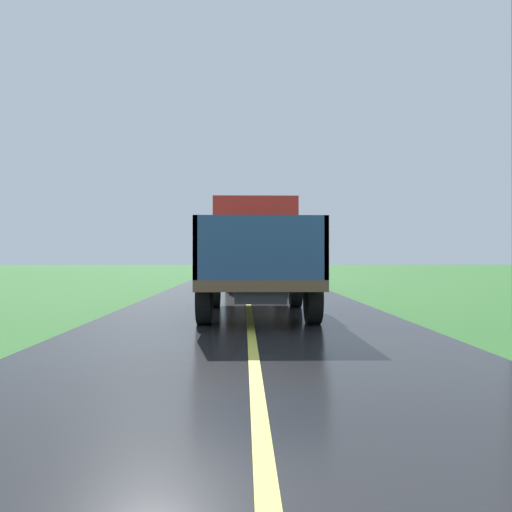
% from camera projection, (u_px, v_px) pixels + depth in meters
% --- Properties ---
extents(banana_truck_near, '(2.38, 5.82, 2.80)m').
position_uv_depth(banana_truck_near, '(256.00, 253.00, 12.41)').
color(banana_truck_near, '#2D2D30').
rests_on(banana_truck_near, road_surface).
extents(banana_truck_far, '(2.38, 5.81, 2.80)m').
position_uv_depth(banana_truck_far, '(255.00, 255.00, 22.21)').
color(banana_truck_far, '#2D2D30').
rests_on(banana_truck_far, road_surface).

